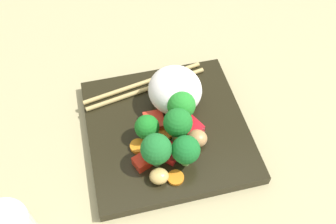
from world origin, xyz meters
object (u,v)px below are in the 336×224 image
object	(u,v)px
rice_mound	(175,90)
carrot_slice_1	(166,133)
broccoli_floret_1	(181,106)
chopstick_pair	(145,86)
square_plate	(167,129)

from	to	relation	value
rice_mound	carrot_slice_1	bearing A→B (deg)	152.89
rice_mound	carrot_slice_1	xyz separation A→B (cm)	(-5.57, 2.85, -3.06)
broccoli_floret_1	chopstick_pair	size ratio (longest dim) A/B	0.29
carrot_slice_1	broccoli_floret_1	bearing A→B (deg)	-57.55
rice_mound	square_plate	bearing A→B (deg)	151.17
rice_mound	chopstick_pair	xyz separation A→B (cm)	(4.52, 4.03, -2.92)
square_plate	chopstick_pair	world-z (taller)	chopstick_pair
rice_mound	chopstick_pair	world-z (taller)	rice_mound
carrot_slice_1	chopstick_pair	world-z (taller)	chopstick_pair
square_plate	rice_mound	distance (cm)	6.43
square_plate	broccoli_floret_1	world-z (taller)	broccoli_floret_1
square_plate	chopstick_pair	distance (cm)	9.04
square_plate	rice_mound	xyz separation A→B (cm)	(4.26, -2.35, 4.19)
rice_mound	chopstick_pair	bearing A→B (deg)	41.70
square_plate	carrot_slice_1	world-z (taller)	carrot_slice_1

